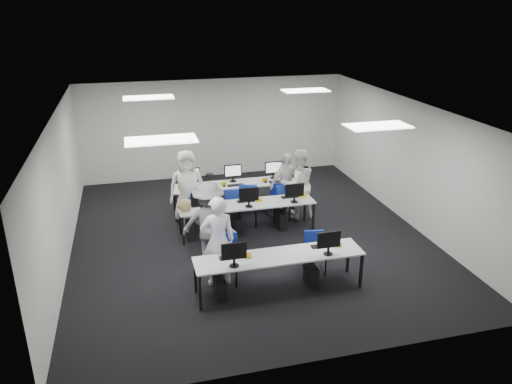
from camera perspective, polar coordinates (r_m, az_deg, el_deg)
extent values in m
plane|color=black|center=(11.78, -0.78, -4.99)|extent=(9.00, 9.00, 0.00)
plane|color=white|center=(10.80, -0.86, 9.44)|extent=(9.00, 9.00, 0.00)
cube|color=silver|center=(15.44, -4.79, 7.25)|extent=(8.00, 0.02, 3.00)
cube|color=silver|center=(7.30, 7.65, -9.48)|extent=(8.00, 0.02, 3.00)
cube|color=silver|center=(11.03, -21.45, 0.08)|extent=(0.02, 9.00, 3.00)
cube|color=silver|center=(12.70, 17.04, 3.31)|extent=(0.02, 9.00, 3.00)
cube|color=white|center=(8.59, -10.80, 5.88)|extent=(1.20, 0.60, 0.02)
cube|color=white|center=(9.67, 13.72, 7.36)|extent=(1.20, 0.60, 0.02)
cube|color=white|center=(12.49, -12.19, 10.51)|extent=(1.20, 0.60, 0.02)
cube|color=white|center=(13.26, 5.66, 11.48)|extent=(1.20, 0.60, 0.02)
cube|color=silver|center=(9.40, 2.68, -7.32)|extent=(3.20, 0.70, 0.03)
cube|color=black|center=(9.05, -6.41, -11.36)|extent=(0.05, 0.05, 0.70)
cube|color=black|center=(9.56, -6.95, -9.47)|extent=(0.05, 0.05, 0.70)
cube|color=black|center=(9.86, 11.92, -8.78)|extent=(0.05, 0.05, 0.70)
cube|color=black|center=(10.33, 10.48, -7.20)|extent=(0.05, 0.05, 0.70)
cube|color=silver|center=(11.67, -1.03, -1.41)|extent=(3.20, 0.70, 0.03)
cube|color=black|center=(11.32, -8.34, -4.42)|extent=(0.05, 0.05, 0.70)
cube|color=black|center=(11.86, -8.67, -3.20)|extent=(0.05, 0.05, 0.70)
cube|color=black|center=(11.97, 6.56, -2.85)|extent=(0.05, 0.05, 0.70)
cube|color=black|center=(12.49, 5.60, -1.76)|extent=(0.05, 0.05, 0.70)
cube|color=silver|center=(12.94, -2.47, 0.89)|extent=(3.20, 0.70, 0.03)
cube|color=black|center=(12.59, -9.07, -1.74)|extent=(0.05, 0.05, 0.70)
cube|color=black|center=(13.14, -9.34, -0.75)|extent=(0.05, 0.05, 0.70)
cube|color=black|center=(13.19, 4.43, -0.45)|extent=(0.05, 0.05, 0.70)
cube|color=black|center=(13.72, 3.64, 0.44)|extent=(0.05, 0.05, 0.70)
cube|color=#0E30B9|center=(8.90, -2.54, -6.76)|extent=(0.46, 0.04, 0.32)
cube|color=black|center=(9.31, -2.92, -7.44)|extent=(0.42, 0.14, 0.02)
ellipsoid|color=black|center=(9.36, -1.11, -7.19)|extent=(0.07, 0.10, 0.04)
cube|color=black|center=(9.42, -4.20, -10.84)|extent=(0.18, 0.40, 0.42)
cube|color=white|center=(9.38, 8.32, -5.42)|extent=(0.46, 0.04, 0.32)
cube|color=black|center=(9.78, 7.53, -6.13)|extent=(0.42, 0.14, 0.02)
ellipsoid|color=black|center=(9.88, 9.15, -5.86)|extent=(0.07, 0.10, 0.04)
cube|color=black|center=(9.84, 6.31, -9.42)|extent=(0.18, 0.40, 0.42)
cube|color=white|center=(11.20, -6.31, -0.80)|extent=(0.46, 0.04, 0.32)
cube|color=black|center=(11.60, -6.49, -1.55)|extent=(0.42, 0.14, 0.02)
ellipsoid|color=black|center=(11.64, -5.03, -1.37)|extent=(0.07, 0.10, 0.04)
cube|color=black|center=(11.66, -7.50, -4.33)|extent=(0.18, 0.40, 0.42)
cube|color=white|center=(11.39, -0.83, -0.29)|extent=(0.46, 0.04, 0.32)
cube|color=black|center=(11.78, -1.19, -1.04)|extent=(0.42, 0.14, 0.02)
ellipsoid|color=black|center=(11.85, 0.22, -0.87)|extent=(0.07, 0.10, 0.04)
cube|color=black|center=(11.82, -2.20, -3.79)|extent=(0.18, 0.40, 0.42)
cube|color=white|center=(11.67, 4.42, 0.20)|extent=(0.46, 0.04, 0.32)
cube|color=black|center=(12.06, 3.90, -0.55)|extent=(0.42, 0.14, 0.02)
ellipsoid|color=black|center=(12.15, 5.25, -0.39)|extent=(0.07, 0.10, 0.04)
cube|color=black|center=(12.08, 2.92, -3.24)|extent=(0.18, 0.40, 0.42)
cube|color=white|center=(12.84, -7.47, 2.05)|extent=(0.46, 0.04, 0.32)
cube|color=black|center=(12.64, -7.22, 0.36)|extent=(0.42, 0.14, 0.02)
ellipsoid|color=black|center=(12.60, -8.57, 0.27)|extent=(0.07, 0.10, 0.04)
cube|color=black|center=(12.99, -6.10, -1.52)|extent=(0.18, 0.40, 0.42)
cube|color=white|center=(13.00, -2.66, 2.46)|extent=(0.46, 0.04, 0.32)
cube|color=black|center=(12.80, -2.34, 0.79)|extent=(0.42, 0.14, 0.02)
ellipsoid|color=black|center=(12.74, -3.66, 0.71)|extent=(0.07, 0.10, 0.04)
cube|color=black|center=(13.17, -1.37, -1.07)|extent=(0.18, 0.40, 0.42)
cube|color=white|center=(13.25, 2.01, 2.84)|extent=(0.46, 0.04, 0.32)
cube|color=black|center=(13.06, 2.38, 1.21)|extent=(0.42, 0.14, 0.02)
ellipsoid|color=black|center=(12.98, 1.11, 1.13)|extent=(0.07, 0.10, 0.04)
cube|color=black|center=(13.44, 3.20, -0.63)|extent=(0.18, 0.40, 0.42)
cube|color=navy|center=(9.78, -3.51, -7.65)|extent=(0.56, 0.54, 0.06)
cube|color=navy|center=(9.84, -3.48, -5.65)|extent=(0.44, 0.16, 0.38)
cube|color=navy|center=(10.18, 6.74, -6.91)|extent=(0.47, 0.45, 0.06)
cube|color=navy|center=(10.23, 6.58, -5.22)|extent=(0.39, 0.11, 0.34)
cube|color=navy|center=(12.05, -6.38, -2.35)|extent=(0.42, 0.41, 0.05)
cube|color=navy|center=(12.12, -6.61, -1.01)|extent=(0.38, 0.07, 0.32)
cube|color=navy|center=(12.18, -0.97, -1.57)|extent=(0.57, 0.56, 0.06)
cube|color=navy|center=(12.27, -0.94, -0.01)|extent=(0.44, 0.17, 0.38)
cube|color=navy|center=(12.50, 2.76, -1.15)|extent=(0.44, 0.42, 0.06)
cube|color=navy|center=(12.58, 2.55, 0.26)|extent=(0.41, 0.06, 0.35)
cube|color=navy|center=(12.27, -7.23, -1.92)|extent=(0.51, 0.50, 0.05)
cube|color=navy|center=(12.04, -6.87, -1.16)|extent=(0.37, 0.18, 0.33)
cube|color=navy|center=(12.47, -2.68, -1.23)|extent=(0.48, 0.46, 0.06)
cube|color=navy|center=(12.19, -2.63, -0.47)|extent=(0.41, 0.10, 0.35)
cube|color=navy|center=(12.68, 2.51, -0.75)|extent=(0.57, 0.56, 0.06)
cube|color=navy|center=(12.44, 3.10, 0.09)|extent=(0.41, 0.20, 0.36)
ellipsoid|color=#9D7751|center=(11.31, -8.11, -1.50)|extent=(0.39, 0.28, 0.29)
imported|color=silver|center=(9.52, -4.39, -5.63)|extent=(0.67, 0.44, 1.82)
imported|color=silver|center=(12.46, 4.85, 0.92)|extent=(0.88, 0.68, 1.80)
imported|color=silver|center=(12.26, -7.85, 0.56)|extent=(0.90, 0.59, 1.84)
imported|color=silver|center=(12.63, 3.40, 0.89)|extent=(1.04, 0.73, 1.65)
imported|color=slate|center=(10.27, -5.38, -3.62)|extent=(1.34, 1.09, 1.81)
cube|color=black|center=(10.07, -5.31, 1.79)|extent=(0.20, 0.22, 0.10)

